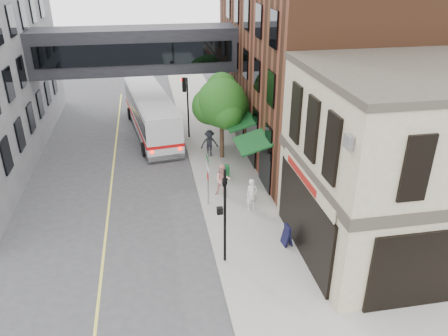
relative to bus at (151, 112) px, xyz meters
name	(u,v)px	position (x,y,z in m)	size (l,w,h in m)	color
ground	(224,294)	(2.28, -18.68, -1.72)	(120.00, 120.00, 0.00)	#38383A
sidewalk_main	(217,152)	(4.28, -4.68, -1.64)	(4.00, 60.00, 0.15)	gray
corner_building	(417,163)	(11.26, -16.68, 2.49)	(10.19, 8.12, 8.45)	tan
brick_building	(330,45)	(12.26, -3.68, 5.27)	(13.76, 18.00, 14.00)	#4B2917
skyway_bridge	(136,50)	(-0.72, -0.68, 4.78)	(14.00, 3.18, 3.00)	black
traffic_signal_near	(224,205)	(2.65, -16.68, 1.27)	(0.44, 0.22, 4.60)	black
traffic_signal_far	(186,96)	(2.54, -1.68, 1.62)	(0.53, 0.28, 4.50)	black
street_sign_pole	(208,175)	(2.67, -11.68, 0.22)	(0.08, 0.75, 3.00)	gray
street_tree	(221,102)	(4.48, -5.46, 2.19)	(3.80, 3.20, 5.60)	#382619
lane_marking	(111,189)	(-2.72, -8.68, -1.71)	(0.12, 40.00, 0.01)	#D8CC4C
bus	(151,112)	(0.00, 0.00, 0.00)	(4.06, 11.63, 3.06)	silver
pedestrian_a	(252,195)	(4.88, -12.63, -0.69)	(0.64, 0.42, 1.76)	silver
pedestrian_b	(223,180)	(3.65, -10.75, -0.65)	(0.89, 0.69, 1.83)	pink
pedestrian_c	(209,143)	(3.69, -5.37, -0.65)	(1.19, 0.68, 1.84)	black
newspaper_box	(225,172)	(4.13, -8.92, -1.12)	(0.44, 0.39, 0.89)	#135727
sandwich_board	(287,235)	(5.76, -16.01, -1.06)	(0.37, 0.57, 1.02)	black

